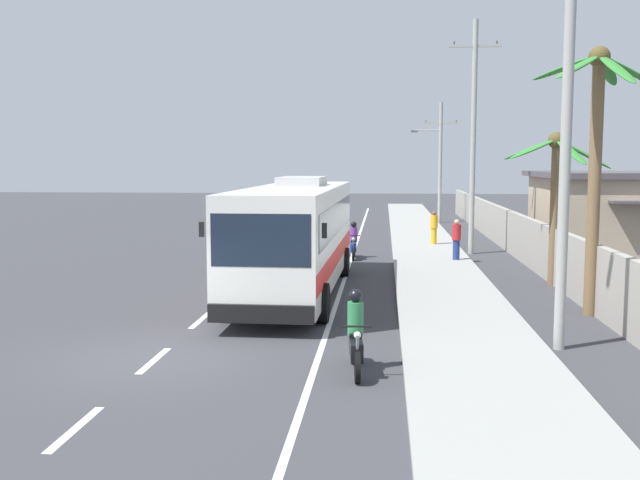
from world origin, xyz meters
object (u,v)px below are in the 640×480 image
(utility_pole_far, at_px, (439,158))
(pedestrian_midwalk, at_px, (434,227))
(coach_bus_foreground, at_px, (296,233))
(motorcycle_trailing, at_px, (356,339))
(utility_pole_mid, at_px, (473,133))
(palm_second, at_px, (596,135))
(utility_pole_nearest, at_px, (564,99))
(motorcycle_beside_bus, at_px, (354,243))
(pedestrian_near_kerb, at_px, (456,239))
(palm_nearest, at_px, (555,174))

(utility_pole_far, bearing_deg, pedestrian_midwalk, -94.99)
(coach_bus_foreground, relative_size, motorcycle_trailing, 6.22)
(utility_pole_mid, relative_size, utility_pole_far, 1.28)
(palm_second, bearing_deg, utility_pole_nearest, -115.14)
(coach_bus_foreground, bearing_deg, utility_pole_far, 76.75)
(motorcycle_trailing, relative_size, pedestrian_midwalk, 1.22)
(palm_second, bearing_deg, motorcycle_beside_bus, 121.62)
(utility_pole_mid, height_order, utility_pole_far, utility_pole_mid)
(motorcycle_beside_bus, relative_size, motorcycle_trailing, 1.00)
(motorcycle_trailing, bearing_deg, coach_bus_foreground, 104.38)
(pedestrian_midwalk, distance_m, utility_pole_far, 14.86)
(motorcycle_trailing, distance_m, utility_pole_far, 36.52)
(motorcycle_beside_bus, height_order, pedestrian_midwalk, pedestrian_midwalk)
(motorcycle_beside_bus, height_order, utility_pole_far, utility_pole_far)
(pedestrian_midwalk, relative_size, palm_second, 0.22)
(motorcycle_beside_bus, xyz_separation_m, motorcycle_trailing, (0.74, -17.08, 0.02))
(pedestrian_near_kerb, relative_size, palm_nearest, 0.32)
(pedestrian_near_kerb, bearing_deg, motorcycle_trailing, -143.94)
(utility_pole_far, bearing_deg, motorcycle_beside_bus, -104.70)
(utility_pole_mid, bearing_deg, utility_pole_far, 90.79)
(pedestrian_midwalk, height_order, palm_second, palm_second)
(pedestrian_midwalk, relative_size, utility_pole_far, 0.20)
(utility_pole_mid, bearing_deg, coach_bus_foreground, -122.55)
(utility_pole_far, relative_size, palm_nearest, 1.58)
(utility_pole_far, relative_size, palm_second, 1.13)
(motorcycle_beside_bus, height_order, pedestrian_near_kerb, pedestrian_near_kerb)
(palm_nearest, bearing_deg, utility_pole_nearest, -101.93)
(motorcycle_trailing, relative_size, palm_second, 0.27)
(pedestrian_midwalk, xyz_separation_m, utility_pole_mid, (1.49, -2.54, 4.43))
(coach_bus_foreground, relative_size, pedestrian_near_kerb, 7.36)
(utility_pole_nearest, bearing_deg, motorcycle_trailing, -153.56)
(pedestrian_near_kerb, height_order, pedestrian_midwalk, pedestrian_near_kerb)
(motorcycle_beside_bus, xyz_separation_m, palm_second, (6.87, -11.17, 4.20))
(motorcycle_beside_bus, bearing_deg, pedestrian_near_kerb, -14.10)
(coach_bus_foreground, xyz_separation_m, motorcycle_beside_bus, (1.47, 8.44, -1.26))
(palm_nearest, height_order, palm_second, palm_second)
(motorcycle_trailing, bearing_deg, utility_pole_far, 83.29)
(pedestrian_midwalk, bearing_deg, palm_second, -87.57)
(coach_bus_foreground, xyz_separation_m, utility_pole_mid, (6.70, 10.49, 3.50))
(motorcycle_beside_bus, bearing_deg, utility_pole_mid, 21.46)
(pedestrian_midwalk, height_order, palm_nearest, palm_nearest)
(pedestrian_near_kerb, relative_size, pedestrian_midwalk, 1.03)
(palm_second, bearing_deg, pedestrian_midwalk, 101.29)
(palm_second, bearing_deg, motorcycle_trailing, -136.03)
(utility_pole_nearest, bearing_deg, utility_pole_mid, 89.65)
(pedestrian_near_kerb, distance_m, palm_second, 11.11)
(coach_bus_foreground, relative_size, palm_second, 1.70)
(pedestrian_midwalk, distance_m, palm_second, 16.53)
(coach_bus_foreground, relative_size, palm_nearest, 2.38)
(pedestrian_midwalk, height_order, utility_pole_mid, utility_pole_mid)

